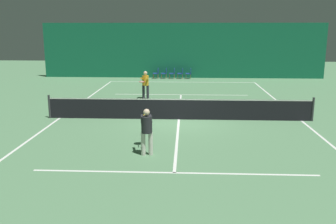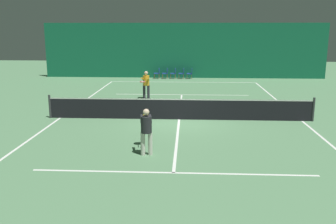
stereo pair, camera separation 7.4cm
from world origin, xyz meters
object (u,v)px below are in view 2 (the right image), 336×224
courtside_chair_2 (174,73)px  courtside_chair_4 (190,73)px  tennis_net (179,108)px  player_near (146,128)px  player_far (146,83)px  courtside_chair_3 (182,73)px  courtside_chair_0 (158,73)px  courtside_chair_1 (166,73)px

courtside_chair_2 → courtside_chair_4: (1.33, 0.00, 0.00)m
tennis_net → player_near: player_near is taller
player_far → courtside_chair_3: 9.18m
courtside_chair_3 → tennis_net: bearing=0.4°
tennis_net → courtside_chair_2: 13.91m
player_near → player_far: size_ratio=0.96×
player_near → player_far: (-1.10, 9.78, 0.04)m
courtside_chair_3 → courtside_chair_4: bearing=90.0°
courtside_chair_0 → courtside_chair_2: bearing=90.0°
courtside_chair_1 → tennis_net: bearing=5.9°
player_near → courtside_chair_4: player_near is taller
courtside_chair_0 → courtside_chair_3: (2.00, 0.00, 0.00)m
player_near → courtside_chair_1: 18.75m
courtside_chair_4 → courtside_chair_2: bearing=-90.0°
courtside_chair_0 → courtside_chair_4: bearing=90.0°
courtside_chair_2 → player_near: bearing=-0.5°
courtside_chair_0 → courtside_chair_2: 1.33m
player_far → courtside_chair_2: (1.28, 8.96, -0.46)m
tennis_net → courtside_chair_3: size_ratio=14.29×
player_far → courtside_chair_2: size_ratio=1.93×
courtside_chair_2 → player_far: bearing=-8.1°
courtside_chair_1 → courtside_chair_2: bearing=90.0°
courtside_chair_0 → player_near: bearing=3.5°
tennis_net → player_far: 5.36m
tennis_net → player_far: size_ratio=7.42×
courtside_chair_2 → courtside_chair_1: bearing=-90.0°
courtside_chair_1 → courtside_chair_0: bearing=-90.0°
player_near → player_far: bearing=-2.5°
tennis_net → courtside_chair_1: (-1.44, 13.89, -0.03)m
courtside_chair_3 → courtside_chair_2: bearing=-90.0°
tennis_net → courtside_chair_4: (0.56, 13.89, -0.03)m
player_far → player_near: bearing=11.4°
player_near → courtside_chair_4: 18.80m
tennis_net → player_far: player_far is taller
courtside_chair_4 → player_far: bearing=-16.3°
courtside_chair_3 → courtside_chair_4: (0.67, 0.00, 0.00)m
courtside_chair_2 → courtside_chair_4: bearing=90.0°
courtside_chair_0 → courtside_chair_2: same height
courtside_chair_1 → courtside_chair_4: (2.00, 0.00, 0.00)m
courtside_chair_3 → player_near: bearing=-2.6°
tennis_net → courtside_chair_1: size_ratio=14.29×
courtside_chair_0 → courtside_chair_4: size_ratio=1.00×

